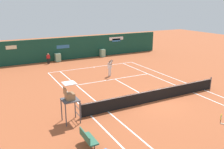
{
  "coord_description": "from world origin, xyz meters",
  "views": [
    {
      "loc": [
        -10.9,
        -13.62,
        7.17
      ],
      "look_at": [
        -0.78,
        5.53,
        0.8
      ],
      "focal_mm": 38.79,
      "sensor_mm": 36.0,
      "label": 1
    }
  ],
  "objects_px": {
    "player_bench": "(88,138)",
    "ball_kid_right_post": "(48,58)",
    "tennis_ball_mid_court": "(159,75)",
    "umpire_chair": "(70,97)",
    "player_on_baseline": "(110,67)"
  },
  "relations": [
    {
      "from": "player_bench",
      "to": "tennis_ball_mid_court",
      "type": "bearing_deg",
      "value": 127.02
    },
    {
      "from": "ball_kid_right_post",
      "to": "tennis_ball_mid_court",
      "type": "height_order",
      "value": "ball_kid_right_post"
    },
    {
      "from": "player_bench",
      "to": "tennis_ball_mid_court",
      "type": "distance_m",
      "value": 14.55
    },
    {
      "from": "umpire_chair",
      "to": "ball_kid_right_post",
      "type": "height_order",
      "value": "umpire_chair"
    },
    {
      "from": "player_on_baseline",
      "to": "umpire_chair",
      "type": "bearing_deg",
      "value": 35.83
    },
    {
      "from": "player_bench",
      "to": "ball_kid_right_post",
      "type": "relative_size",
      "value": 1.02
    },
    {
      "from": "tennis_ball_mid_court",
      "to": "umpire_chair",
      "type": "bearing_deg",
      "value": -153.71
    },
    {
      "from": "umpire_chair",
      "to": "ball_kid_right_post",
      "type": "distance_m",
      "value": 16.17
    },
    {
      "from": "player_on_baseline",
      "to": "tennis_ball_mid_court",
      "type": "distance_m",
      "value": 5.24
    },
    {
      "from": "player_on_baseline",
      "to": "ball_kid_right_post",
      "type": "bearing_deg",
      "value": -75.46
    },
    {
      "from": "umpire_chair",
      "to": "tennis_ball_mid_court",
      "type": "height_order",
      "value": "umpire_chair"
    },
    {
      "from": "player_bench",
      "to": "ball_kid_right_post",
      "type": "distance_m",
      "value": 19.2
    },
    {
      "from": "umpire_chair",
      "to": "ball_kid_right_post",
      "type": "xyz_separation_m",
      "value": [
        2.49,
        15.95,
        -0.88
      ]
    },
    {
      "from": "player_bench",
      "to": "umpire_chair",
      "type": "bearing_deg",
      "value": 178.04
    },
    {
      "from": "tennis_ball_mid_court",
      "to": "player_bench",
      "type": "bearing_deg",
      "value": -142.98
    }
  ]
}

